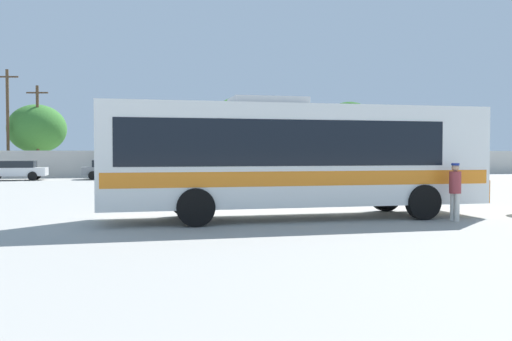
{
  "coord_description": "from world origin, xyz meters",
  "views": [
    {
      "loc": [
        -3.8,
        -16.72,
        1.99
      ],
      "look_at": [
        -0.13,
        -0.07,
        1.43
      ],
      "focal_mm": 38.26,
      "sensor_mm": 36.0,
      "label": 1
    }
  ],
  "objects_px": {
    "roadside_tree_midleft": "(150,128)",
    "roadside_tree_right": "(349,124)",
    "parked_car_second_grey": "(110,169)",
    "parked_car_leftmost_white": "(15,170)",
    "attendant_by_bus_door": "(455,188)",
    "utility_pole_far": "(8,121)",
    "roadside_tree_left": "(37,129)",
    "utility_pole_near": "(38,129)",
    "roadside_tree_midright": "(240,122)",
    "coach_bus_white_orange": "(291,155)"
  },
  "relations": [
    {
      "from": "roadside_tree_midleft",
      "to": "utility_pole_far",
      "type": "bearing_deg",
      "value": -177.56
    },
    {
      "from": "parked_car_leftmost_white",
      "to": "roadside_tree_right",
      "type": "height_order",
      "value": "roadside_tree_right"
    },
    {
      "from": "parked_car_leftmost_white",
      "to": "utility_pole_near",
      "type": "distance_m",
      "value": 7.25
    },
    {
      "from": "coach_bus_white_orange",
      "to": "parked_car_leftmost_white",
      "type": "relative_size",
      "value": 2.62
    },
    {
      "from": "utility_pole_near",
      "to": "roadside_tree_left",
      "type": "distance_m",
      "value": 1.25
    },
    {
      "from": "utility_pole_far",
      "to": "roadside_tree_right",
      "type": "relative_size",
      "value": 1.28
    },
    {
      "from": "parked_car_leftmost_white",
      "to": "utility_pole_near",
      "type": "relative_size",
      "value": 0.58
    },
    {
      "from": "utility_pole_far",
      "to": "roadside_tree_left",
      "type": "height_order",
      "value": "utility_pole_far"
    },
    {
      "from": "parked_car_leftmost_white",
      "to": "roadside_tree_left",
      "type": "bearing_deg",
      "value": 88.18
    },
    {
      "from": "coach_bus_white_orange",
      "to": "attendant_by_bus_door",
      "type": "height_order",
      "value": "coach_bus_white_orange"
    },
    {
      "from": "parked_car_leftmost_white",
      "to": "roadside_tree_midleft",
      "type": "distance_m",
      "value": 11.99
    },
    {
      "from": "attendant_by_bus_door",
      "to": "parked_car_second_grey",
      "type": "xyz_separation_m",
      "value": [
        -10.95,
        28.06,
        -0.19
      ]
    },
    {
      "from": "attendant_by_bus_door",
      "to": "roadside_tree_left",
      "type": "xyz_separation_m",
      "value": [
        -17.35,
        35.68,
        3.08
      ]
    },
    {
      "from": "roadside_tree_left",
      "to": "roadside_tree_right",
      "type": "height_order",
      "value": "roadside_tree_right"
    },
    {
      "from": "attendant_by_bus_door",
      "to": "roadside_tree_midright",
      "type": "bearing_deg",
      "value": 89.84
    },
    {
      "from": "attendant_by_bus_door",
      "to": "utility_pole_far",
      "type": "distance_m",
      "value": 38.93
    },
    {
      "from": "coach_bus_white_orange",
      "to": "roadside_tree_midright",
      "type": "relative_size",
      "value": 1.66
    },
    {
      "from": "parked_car_leftmost_white",
      "to": "roadside_tree_left",
      "type": "relative_size",
      "value": 0.72
    },
    {
      "from": "coach_bus_white_orange",
      "to": "roadside_tree_right",
      "type": "xyz_separation_m",
      "value": [
        15.34,
        33.21,
        2.76
      ]
    },
    {
      "from": "utility_pole_far",
      "to": "utility_pole_near",
      "type": "bearing_deg",
      "value": 20.62
    },
    {
      "from": "coach_bus_white_orange",
      "to": "attendant_by_bus_door",
      "type": "distance_m",
      "value": 4.86
    },
    {
      "from": "utility_pole_near",
      "to": "roadside_tree_midright",
      "type": "height_order",
      "value": "utility_pole_near"
    },
    {
      "from": "parked_car_second_grey",
      "to": "roadside_tree_midleft",
      "type": "xyz_separation_m",
      "value": [
        3.07,
        6.07,
        3.38
      ]
    },
    {
      "from": "coach_bus_white_orange",
      "to": "roadside_tree_midleft",
      "type": "distance_m",
      "value": 32.73
    },
    {
      "from": "roadside_tree_midleft",
      "to": "roadside_tree_right",
      "type": "relative_size",
      "value": 0.87
    },
    {
      "from": "parked_car_leftmost_white",
      "to": "utility_pole_far",
      "type": "height_order",
      "value": "utility_pole_far"
    },
    {
      "from": "roadside_tree_midleft",
      "to": "roadside_tree_right",
      "type": "xyz_separation_m",
      "value": [
        18.75,
        0.73,
        0.54
      ]
    },
    {
      "from": "parked_car_second_grey",
      "to": "roadside_tree_right",
      "type": "distance_m",
      "value": 23.19
    },
    {
      "from": "roadside_tree_left",
      "to": "roadside_tree_midright",
      "type": "bearing_deg",
      "value": -6.24
    },
    {
      "from": "coach_bus_white_orange",
      "to": "roadside_tree_left",
      "type": "xyz_separation_m",
      "value": [
        -12.88,
        34.02,
        2.11
      ]
    },
    {
      "from": "roadside_tree_right",
      "to": "parked_car_leftmost_white",
      "type": "bearing_deg",
      "value": -166.42
    },
    {
      "from": "roadside_tree_midleft",
      "to": "parked_car_second_grey",
      "type": "bearing_deg",
      "value": -116.84
    },
    {
      "from": "parked_car_leftmost_white",
      "to": "utility_pole_near",
      "type": "xyz_separation_m",
      "value": [
        0.5,
        6.47,
        3.23
      ]
    },
    {
      "from": "roadside_tree_midright",
      "to": "attendant_by_bus_door",
      "type": "bearing_deg",
      "value": -90.16
    },
    {
      "from": "utility_pole_far",
      "to": "roadside_tree_midright",
      "type": "bearing_deg",
      "value": 0.37
    },
    {
      "from": "roadside_tree_midright",
      "to": "roadside_tree_right",
      "type": "bearing_deg",
      "value": 5.79
    },
    {
      "from": "coach_bus_white_orange",
      "to": "roadside_tree_left",
      "type": "bearing_deg",
      "value": 110.74
    },
    {
      "from": "parked_car_second_grey",
      "to": "parked_car_leftmost_white",
      "type": "bearing_deg",
      "value": -179.35
    },
    {
      "from": "roadside_tree_right",
      "to": "roadside_tree_midright",
      "type": "bearing_deg",
      "value": -174.21
    },
    {
      "from": "utility_pole_far",
      "to": "roadside_tree_midright",
      "type": "xyz_separation_m",
      "value": [
        19.35,
        0.13,
        0.2
      ]
    },
    {
      "from": "roadside_tree_left",
      "to": "roadside_tree_midright",
      "type": "distance_m",
      "value": 17.56
    },
    {
      "from": "utility_pole_far",
      "to": "roadside_tree_midleft",
      "type": "xyz_separation_m",
      "value": [
        11.38,
        0.48,
        -0.42
      ]
    },
    {
      "from": "roadside_tree_midright",
      "to": "roadside_tree_right",
      "type": "height_order",
      "value": "roadside_tree_midright"
    },
    {
      "from": "coach_bus_white_orange",
      "to": "utility_pole_near",
      "type": "height_order",
      "value": "utility_pole_near"
    },
    {
      "from": "roadside_tree_midright",
      "to": "roadside_tree_left",
      "type": "bearing_deg",
      "value": 173.76
    },
    {
      "from": "attendant_by_bus_door",
      "to": "parked_car_second_grey",
      "type": "height_order",
      "value": "attendant_by_bus_door"
    },
    {
      "from": "utility_pole_near",
      "to": "roadside_tree_left",
      "type": "height_order",
      "value": "utility_pole_near"
    },
    {
      "from": "coach_bus_white_orange",
      "to": "utility_pole_far",
      "type": "relative_size",
      "value": 1.33
    },
    {
      "from": "parked_car_leftmost_white",
      "to": "utility_pole_far",
      "type": "distance_m",
      "value": 7.02
    },
    {
      "from": "roadside_tree_left",
      "to": "roadside_tree_right",
      "type": "bearing_deg",
      "value": -1.65
    }
  ]
}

